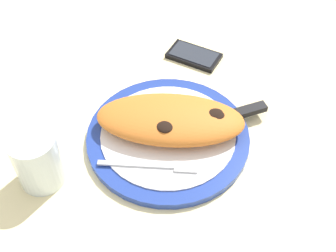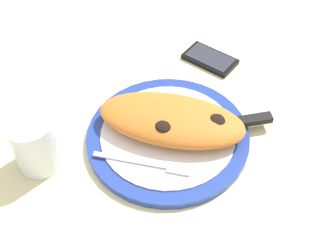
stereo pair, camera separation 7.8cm
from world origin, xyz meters
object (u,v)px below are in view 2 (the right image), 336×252
(knife, at_px, (229,124))
(calzone, at_px, (173,120))
(plate, at_px, (168,136))
(smartphone, at_px, (210,59))
(water_glass, at_px, (36,146))
(fork, at_px, (151,164))

(knife, bearing_deg, calzone, -150.51)
(plate, height_order, smartphone, plate)
(knife, relative_size, smartphone, 1.62)
(calzone, bearing_deg, knife, 29.49)
(plate, xyz_separation_m, water_glass, (-0.18, -0.14, 0.04))
(plate, bearing_deg, fork, -86.97)
(calzone, height_order, smartphone, calzone)
(plate, xyz_separation_m, calzone, (0.00, 0.01, 0.03))
(calzone, bearing_deg, plate, -102.11)
(knife, bearing_deg, plate, -144.96)
(smartphone, relative_size, water_glass, 1.18)
(plate, xyz_separation_m, smartphone, (-0.02, 0.24, -0.00))
(plate, bearing_deg, smartphone, 93.61)
(knife, bearing_deg, fork, -122.20)
(smartphone, xyz_separation_m, water_glass, (-0.16, -0.38, 0.04))
(calzone, relative_size, smartphone, 2.38)
(water_glass, bearing_deg, fork, 20.60)
(smartphone, bearing_deg, plate, -86.39)
(calzone, bearing_deg, water_glass, -138.70)
(water_glass, bearing_deg, smartphone, 66.98)
(plate, distance_m, calzone, 0.04)
(plate, relative_size, smartphone, 2.45)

